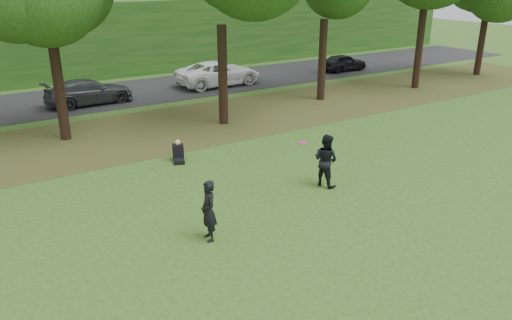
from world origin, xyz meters
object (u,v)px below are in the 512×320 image
Objects in this scene: player_left at (208,211)px; player_right at (326,160)px; seated_person at (178,153)px; frisbee at (302,143)px.

player_right is at bearing 112.22° from player_left.
seated_person is (-3.25, 4.85, -0.60)m from player_right.
player_right is at bearing -35.71° from seated_person.
seated_person is (1.80, 6.01, -0.55)m from player_left.
player_left is 4.50× the size of frisbee.
frisbee is 0.46× the size of seated_person.
player_right reaches higher than seated_person.
player_left is 2.07× the size of seated_person.
player_right is 5.87m from seated_person.
frisbee is 5.91m from seated_person.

